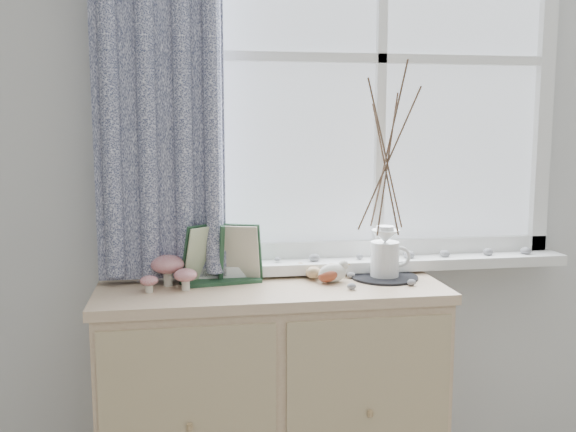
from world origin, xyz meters
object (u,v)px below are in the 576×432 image
(sideboard, at_px, (272,402))
(toadstool_cluster, at_px, (170,269))
(twig_pitcher, at_px, (387,155))
(botanical_book, at_px, (222,254))

(sideboard, distance_m, toadstool_cluster, 0.60)
(sideboard, height_order, twig_pitcher, twig_pitcher)
(botanical_book, xyz_separation_m, toadstool_cluster, (-0.18, -0.01, -0.05))
(sideboard, height_order, botanical_book, botanical_book)
(twig_pitcher, bearing_deg, toadstool_cluster, -171.30)
(botanical_book, bearing_deg, toadstool_cluster, 174.34)
(sideboard, relative_size, twig_pitcher, 1.54)
(toadstool_cluster, distance_m, twig_pitcher, 0.86)
(sideboard, xyz_separation_m, toadstool_cluster, (-0.35, 0.04, 0.49))
(botanical_book, relative_size, toadstool_cluster, 1.64)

